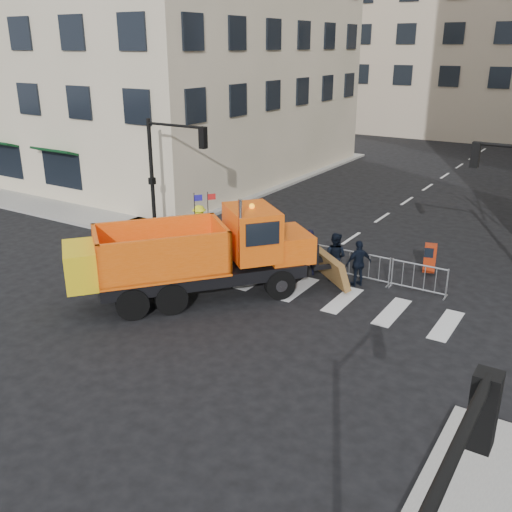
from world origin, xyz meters
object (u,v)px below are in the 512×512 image
Objects in this scene: plow_truck at (195,253)px; newspaper_box at (430,258)px; cop_a at (309,252)px; cop_b at (335,257)px; cop_c at (359,263)px; worker at (200,224)px.

plow_truck is 9.15m from newspaper_box.
cop_b is at bearing 157.79° from cop_a.
cop_c is 1.05× the size of worker.
cop_a is 5.74m from worker.
newspaper_box is (9.70, 1.93, -0.29)m from worker.
newspaper_box is (1.93, 2.45, -0.18)m from cop_c.
cop_b reaches higher than cop_a.
cop_b reaches higher than cop_c.
cop_a is 4.68m from newspaper_box.
cop_a is 0.98× the size of cop_b.
cop_a is (2.37, 4.07, -0.74)m from plow_truck.
cop_b is at bearing -154.70° from newspaper_box.
plow_truck is at bearing -10.25° from cop_c.
newspaper_box is at bearing -4.90° from plow_truck.
cop_b is 1.08× the size of cop_c.
plow_truck is 5.17× the size of cop_c.
cop_b is (1.08, 0.00, 0.02)m from cop_a.
cop_a is 1.08m from cop_b.
cop_b is (3.45, 4.07, -0.72)m from plow_truck.
cop_b is at bearing -0.98° from plow_truck.
cop_c is at bearing -8.06° from plow_truck.
cop_a is at bearing -163.31° from newspaper_box.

